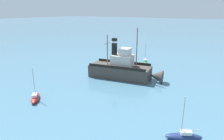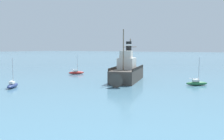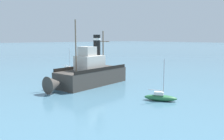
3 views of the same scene
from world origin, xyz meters
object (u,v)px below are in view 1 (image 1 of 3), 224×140
sailboat_navy (184,136)px  sailboat_green (145,62)px  sailboat_red (35,97)px  old_tugboat (123,69)px

sailboat_navy → sailboat_green: 31.26m
sailboat_navy → sailboat_red: bearing=-82.1°
old_tugboat → sailboat_navy: bearing=49.6°
sailboat_red → sailboat_navy: size_ratio=1.00×
old_tugboat → sailboat_navy: 20.63m
sailboat_red → sailboat_green: bearing=172.1°
old_tugboat → sailboat_green: old_tugboat is taller
old_tugboat → sailboat_green: bearing=-174.2°
old_tugboat → sailboat_green: (-12.90, -1.32, -1.40)m
sailboat_red → sailboat_green: same height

